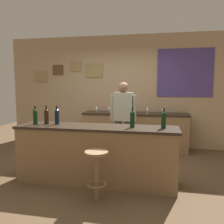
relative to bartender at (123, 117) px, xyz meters
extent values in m
plane|color=brown|center=(-0.27, -0.64, -0.94)|extent=(10.00, 10.00, 0.00)
cube|color=tan|center=(-0.27, 1.39, 0.46)|extent=(6.00, 0.06, 2.80)
cube|color=#997F4C|center=(-2.47, 1.34, 0.85)|extent=(0.34, 0.02, 0.28)
cube|color=brown|center=(-1.97, 1.34, 1.02)|extent=(0.28, 0.02, 0.26)
cube|color=#997F4C|center=(-1.47, 1.34, 1.11)|extent=(0.28, 0.02, 0.25)
cube|color=#997F4C|center=(-0.97, 1.34, 0.99)|extent=(0.43, 0.02, 0.35)
cube|color=#4C3D7F|center=(1.27, 1.35, 0.91)|extent=(1.29, 0.02, 1.15)
cube|color=olive|center=(-0.27, -1.04, -0.50)|extent=(2.51, 0.57, 0.88)
cube|color=#2D2319|center=(-0.27, -1.04, -0.04)|extent=(2.56, 0.60, 0.04)
cube|color=olive|center=(0.13, 1.01, -0.51)|extent=(2.45, 0.53, 0.86)
cube|color=#2D2319|center=(0.13, 1.01, -0.06)|extent=(2.50, 0.56, 0.04)
cylinder|color=#384766|center=(0.10, 0.00, -0.51)|extent=(0.13, 0.13, 0.86)
cylinder|color=#384766|center=(-0.10, 0.00, -0.51)|extent=(0.13, 0.13, 0.86)
cube|color=#9EA38E|center=(0.00, 0.00, 0.20)|extent=(0.36, 0.20, 0.56)
sphere|color=brown|center=(0.00, 0.00, 0.58)|extent=(0.21, 0.21, 0.21)
cylinder|color=#9EA38E|center=(0.22, 0.00, 0.17)|extent=(0.08, 0.08, 0.52)
cylinder|color=#9EA38E|center=(-0.22, 0.00, 0.17)|extent=(0.08, 0.08, 0.52)
cylinder|color=olive|center=(-0.11, -1.61, -0.61)|extent=(0.06, 0.06, 0.65)
torus|color=olive|center=(-0.11, -1.61, -0.72)|extent=(0.26, 0.26, 0.02)
cylinder|color=olive|center=(-0.11, -1.61, -0.27)|extent=(0.32, 0.32, 0.03)
cylinder|color=black|center=(-1.30, -1.08, 0.08)|extent=(0.07, 0.07, 0.20)
sphere|color=black|center=(-1.30, -1.08, 0.20)|extent=(0.07, 0.07, 0.07)
cylinder|color=black|center=(-1.30, -1.08, 0.23)|extent=(0.03, 0.03, 0.09)
cylinder|color=black|center=(-1.30, -1.08, 0.28)|extent=(0.03, 0.03, 0.02)
cylinder|color=black|center=(-1.13, -1.01, 0.08)|extent=(0.07, 0.07, 0.20)
sphere|color=black|center=(-1.13, -1.01, 0.20)|extent=(0.07, 0.07, 0.07)
cylinder|color=black|center=(-1.13, -1.01, 0.23)|extent=(0.03, 0.03, 0.09)
cylinder|color=black|center=(-1.13, -1.01, 0.28)|extent=(0.03, 0.03, 0.02)
cylinder|color=black|center=(-0.96, -0.99, 0.08)|extent=(0.07, 0.07, 0.20)
sphere|color=black|center=(-0.96, -0.99, 0.20)|extent=(0.07, 0.07, 0.07)
cylinder|color=black|center=(-0.96, -0.99, 0.23)|extent=(0.03, 0.03, 0.09)
cylinder|color=black|center=(-0.96, -0.99, 0.28)|extent=(0.03, 0.03, 0.02)
cylinder|color=black|center=(0.30, -1.03, 0.08)|extent=(0.07, 0.07, 0.20)
sphere|color=black|center=(0.30, -1.03, 0.20)|extent=(0.07, 0.07, 0.07)
cylinder|color=black|center=(0.30, -1.03, 0.23)|extent=(0.03, 0.03, 0.09)
cylinder|color=black|center=(0.30, -1.03, 0.28)|extent=(0.03, 0.03, 0.02)
cylinder|color=black|center=(0.77, -1.02, 0.08)|extent=(0.07, 0.07, 0.20)
sphere|color=black|center=(0.77, -1.02, 0.20)|extent=(0.07, 0.07, 0.07)
cylinder|color=black|center=(0.77, -1.02, 0.23)|extent=(0.03, 0.03, 0.09)
cylinder|color=black|center=(0.77, -1.02, 0.28)|extent=(0.03, 0.03, 0.02)
cylinder|color=silver|center=(-0.81, 0.98, -0.03)|extent=(0.06, 0.06, 0.00)
cylinder|color=silver|center=(-0.81, 0.98, 0.01)|extent=(0.01, 0.01, 0.07)
cone|color=silver|center=(-0.81, 0.98, 0.08)|extent=(0.07, 0.07, 0.08)
cylinder|color=silver|center=(-0.52, 1.05, -0.03)|extent=(0.06, 0.06, 0.00)
cylinder|color=silver|center=(-0.52, 1.05, 0.01)|extent=(0.01, 0.01, 0.07)
cone|color=silver|center=(-0.52, 1.05, 0.08)|extent=(0.07, 0.07, 0.08)
cylinder|color=silver|center=(-0.24, 1.09, -0.03)|extent=(0.06, 0.06, 0.00)
cylinder|color=silver|center=(-0.24, 1.09, 0.01)|extent=(0.01, 0.01, 0.07)
cone|color=silver|center=(-0.24, 1.09, 0.08)|extent=(0.07, 0.07, 0.08)
cylinder|color=silver|center=(0.42, 0.94, -0.03)|extent=(0.06, 0.06, 0.00)
cylinder|color=silver|center=(0.42, 0.94, 0.01)|extent=(0.01, 0.01, 0.07)
cone|color=silver|center=(0.42, 0.94, 0.08)|extent=(0.07, 0.07, 0.08)
cylinder|color=silver|center=(0.78, 0.98, -0.03)|extent=(0.06, 0.06, 0.00)
cylinder|color=silver|center=(0.78, 0.98, 0.01)|extent=(0.01, 0.01, 0.07)
cone|color=silver|center=(0.78, 0.98, 0.08)|extent=(0.07, 0.07, 0.08)
camera|label=1|loc=(0.72, -4.61, 0.64)|focal=38.06mm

